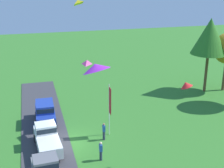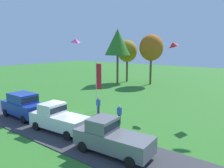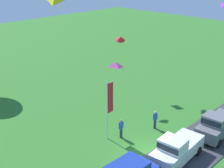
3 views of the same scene
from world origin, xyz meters
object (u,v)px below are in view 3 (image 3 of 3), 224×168
at_px(flag_banner, 109,102).
at_px(kite_diamond_topmost, 116,64).
at_px(car_pickup_near_entrance, 176,149).
at_px(car_pickup_by_flagpole, 217,125).
at_px(person_on_lawn, 155,119).
at_px(kite_delta_mid_center, 120,38).
at_px(person_beside_suv, 121,128).

height_order(flag_banner, kite_diamond_topmost, kite_diamond_topmost).
height_order(car_pickup_near_entrance, car_pickup_by_flagpole, same).
bearing_deg(person_on_lawn, kite_diamond_topmost, -179.63).
bearing_deg(kite_delta_mid_center, flag_banner, -143.84).
relative_size(car_pickup_by_flagpole, person_beside_suv, 2.98).
xyz_separation_m(car_pickup_near_entrance, flag_banner, (-0.95, 5.98, 2.18)).
distance_m(flag_banner, kite_delta_mid_center, 8.23).
relative_size(kite_diamond_topmost, kite_delta_mid_center, 1.04).
height_order(car_pickup_by_flagpole, kite_delta_mid_center, kite_delta_mid_center).
relative_size(car_pickup_near_entrance, car_pickup_by_flagpole, 1.00).
xyz_separation_m(car_pickup_by_flagpole, person_on_lawn, (-2.53, 4.54, -0.23)).
bearing_deg(flag_banner, car_pickup_by_flagpole, -44.53).
bearing_deg(car_pickup_by_flagpole, kite_diamond_topmost, 149.35).
distance_m(person_beside_suv, kite_delta_mid_center, 9.50).
height_order(car_pickup_by_flagpole, kite_diamond_topmost, kite_diamond_topmost).
height_order(kite_diamond_topmost, kite_delta_mid_center, kite_diamond_topmost).
bearing_deg(car_pickup_near_entrance, car_pickup_by_flagpole, -3.95).
height_order(person_beside_suv, kite_diamond_topmost, kite_diamond_topmost).
distance_m(kite_diamond_topmost, kite_delta_mid_center, 9.48).
bearing_deg(person_beside_suv, kite_diamond_topmost, -148.50).
xyz_separation_m(car_pickup_near_entrance, person_beside_suv, (-0.30, 5.23, -0.23)).
bearing_deg(person_beside_suv, kite_delta_mid_center, 43.88).
bearing_deg(kite_diamond_topmost, person_on_lawn, 0.37).
bearing_deg(kite_delta_mid_center, car_pickup_by_flagpole, -87.47).
height_order(car_pickup_by_flagpole, flag_banner, flag_banner).
bearing_deg(kite_diamond_topmost, kite_delta_mid_center, 41.14).
distance_m(car_pickup_by_flagpole, person_on_lawn, 5.21).
distance_m(car_pickup_by_flagpole, kite_delta_mid_center, 12.18).
distance_m(person_beside_suv, flag_banner, 2.61).
height_order(flag_banner, kite_delta_mid_center, kite_delta_mid_center).
relative_size(car_pickup_by_flagpole, person_on_lawn, 2.98).
relative_size(car_pickup_near_entrance, flag_banner, 0.99).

